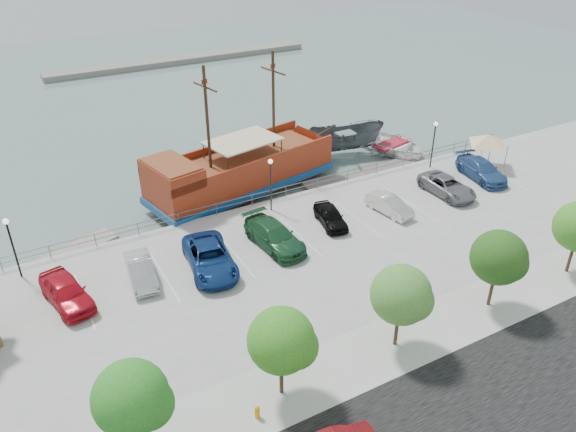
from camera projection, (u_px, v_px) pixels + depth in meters
ground at (314, 262)px, 38.99m from camera, size 160.00×160.00×0.00m
street at (492, 415)px, 26.37m from camera, size 100.00×8.00×0.04m
sidewalk at (409, 338)px, 30.91m from camera, size 100.00×4.00×0.05m
seawall_railing at (263, 197)px, 44.14m from camera, size 50.00×0.06×1.00m
far_shore at (182, 60)px, 84.65m from camera, size 40.00×3.00×0.80m
pirate_ship at (255, 167)px, 47.82m from camera, size 19.29×8.81×11.96m
patrol_boat at (345, 141)px, 54.32m from camera, size 8.00×5.07×2.90m
speedboat at (392, 146)px, 54.79m from camera, size 6.92×8.58×1.57m
dock_west at (75, 251)px, 39.85m from camera, size 6.56×4.05×0.36m
dock_mid at (342, 182)px, 49.38m from camera, size 7.13×2.66×0.40m
dock_east at (401, 166)px, 52.16m from camera, size 8.10×3.88×0.45m
canopy_tent at (489, 135)px, 48.96m from camera, size 4.48×4.48×3.40m
fire_hydrant at (257, 412)px, 26.03m from camera, size 0.26×0.26×0.75m
lamp_post_left at (10, 238)px, 34.40m from camera, size 0.36×0.36×4.28m
lamp_post_mid at (271, 176)px, 41.95m from camera, size 0.36×0.36×4.28m
lamp_post_right at (434, 137)px, 48.65m from camera, size 0.36×0.36×4.28m
tree_b at (135, 399)px, 22.99m from camera, size 3.30×3.20×5.00m
tree_c at (285, 342)px, 25.92m from camera, size 3.30×3.20×5.00m
tree_d at (404, 296)px, 28.85m from camera, size 3.30×3.20×5.00m
tree_e at (501, 259)px, 31.79m from camera, size 3.30×3.20×5.00m
parked_car_a at (66, 292)px, 33.16m from camera, size 2.94×5.22×1.67m
parked_car_b at (141, 271)px, 35.20m from camera, size 1.96×4.51×1.44m
parked_car_c at (210, 258)px, 36.23m from camera, size 3.58×6.30×1.66m
parked_car_d at (274, 236)px, 38.59m from camera, size 2.85×5.85×1.64m
parked_car_e at (331, 216)px, 41.21m from camera, size 2.37×4.24×1.36m
parked_car_f at (389, 205)px, 42.72m from camera, size 2.01×4.23×1.34m
parked_car_g at (447, 186)px, 45.33m from camera, size 2.44×5.20×1.44m
parked_car_h at (481, 170)px, 47.83m from camera, size 3.04×5.71×1.58m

